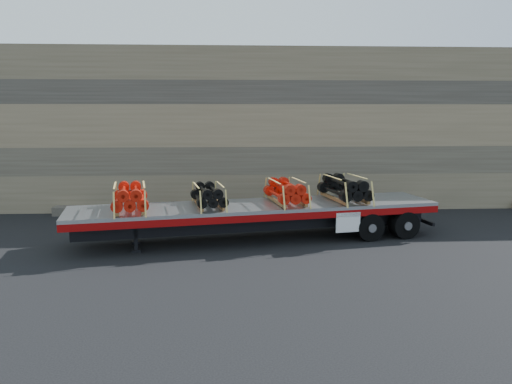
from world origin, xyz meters
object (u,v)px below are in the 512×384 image
trailer (256,222)px  bundle_rear (344,189)px  bundle_front (130,198)px  bundle_midrear (286,192)px  bundle_midfront (209,196)px

trailer → bundle_rear: (3.12, 0.58, 1.02)m
bundle_front → bundle_midrear: (5.06, 0.94, -0.01)m
bundle_midfront → bundle_midrear: size_ratio=0.92×
bundle_front → bundle_rear: bearing=0.0°
trailer → bundle_front: bearing=-180.0°
bundle_rear → trailer: bearing=180.0°
trailer → bundle_midrear: (1.04, 0.19, 0.99)m
bundle_midfront → bundle_front: bearing=-180.0°
bundle_rear → bundle_front: bearing=-180.0°
bundle_midfront → bundle_midrear: (2.61, 0.48, 0.03)m
bundle_front → bundle_rear: bundle_rear is taller
trailer → bundle_midfront: bearing=-180.0°
trailer → bundle_midrear: size_ratio=5.84×
bundle_midfront → bundle_rear: 4.77m
bundle_midfront → trailer: bearing=0.0°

